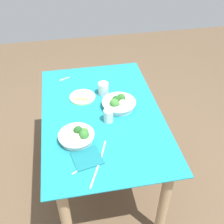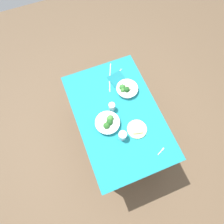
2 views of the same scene
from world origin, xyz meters
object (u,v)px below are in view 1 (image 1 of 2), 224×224
object	(u,v)px
fork_by_near_bowl	(64,79)
napkin_folded_upper	(87,158)
fork_by_far_bowl	(80,169)
water_glass_side	(108,116)
water_glass_center	(103,89)
broccoli_bowl_far	(78,136)
broccoli_bowl_near	(118,103)
table_knife_right	(103,152)
table_knife_left	(95,175)
bread_side_plate	(82,97)

from	to	relation	value
fork_by_near_bowl	napkin_folded_upper	distance (m)	0.92
fork_by_far_bowl	fork_by_near_bowl	bearing A→B (deg)	63.57
napkin_folded_upper	water_glass_side	bearing A→B (deg)	-30.93
water_glass_center	fork_by_far_bowl	distance (m)	0.77
fork_by_near_bowl	broccoli_bowl_far	bearing A→B (deg)	70.02
napkin_folded_upper	broccoli_bowl_near	bearing A→B (deg)	-32.24
water_glass_side	fork_by_near_bowl	xyz separation A→B (m)	(0.60, 0.28, -0.05)
water_glass_side	fork_by_near_bowl	world-z (taller)	water_glass_side
napkin_folded_upper	fork_by_near_bowl	bearing A→B (deg)	5.70
broccoli_bowl_far	fork_by_near_bowl	size ratio (longest dim) A/B	2.59
table_knife_right	napkin_folded_upper	bearing A→B (deg)	125.67
table_knife_right	napkin_folded_upper	distance (m)	0.10
water_glass_center	table_knife_right	world-z (taller)	water_glass_center
broccoli_bowl_far	table_knife_left	world-z (taller)	broccoli_bowl_far
broccoli_bowl_far	water_glass_side	world-z (taller)	water_glass_side
broccoli_bowl_far	table_knife_right	world-z (taller)	broccoli_bowl_far
table_knife_right	table_knife_left	bearing A→B (deg)	176.65
broccoli_bowl_far	table_knife_left	xyz separation A→B (m)	(-0.30, -0.07, -0.03)
table_knife_left	napkin_folded_upper	distance (m)	0.14
bread_side_plate	broccoli_bowl_near	bearing A→B (deg)	-123.02
bread_side_plate	table_knife_right	world-z (taller)	bread_side_plate
broccoli_bowl_far	table_knife_left	bearing A→B (deg)	-167.05
broccoli_bowl_far	fork_by_near_bowl	world-z (taller)	broccoli_bowl_far
broccoli_bowl_near	water_glass_center	bearing A→B (deg)	24.17
water_glass_center	table_knife_left	size ratio (longest dim) A/B	0.51
bread_side_plate	napkin_folded_upper	size ratio (longest dim) A/B	1.19
broccoli_bowl_far	broccoli_bowl_near	size ratio (longest dim) A/B	0.93
fork_by_near_bowl	table_knife_left	world-z (taller)	same
fork_by_far_bowl	water_glass_side	bearing A→B (deg)	30.02
broccoli_bowl_far	table_knife_right	distance (m)	0.20
table_knife_right	water_glass_center	bearing A→B (deg)	10.11
table_knife_left	table_knife_right	world-z (taller)	same
water_glass_side	table_knife_right	world-z (taller)	water_glass_side
bread_side_plate	broccoli_bowl_far	bearing A→B (deg)	170.45
water_glass_center	fork_by_near_bowl	distance (m)	0.40
napkin_folded_upper	bread_side_plate	bearing A→B (deg)	-3.41
water_glass_side	fork_by_near_bowl	bearing A→B (deg)	25.14
bread_side_plate	napkin_folded_upper	xyz separation A→B (m)	(-0.62, 0.04, -0.01)
broccoli_bowl_near	table_knife_right	distance (m)	0.47
fork_by_far_bowl	table_knife_left	xyz separation A→B (m)	(-0.06, -0.08, -0.00)
fork_by_near_bowl	table_knife_right	world-z (taller)	same
water_glass_side	water_glass_center	bearing A→B (deg)	-3.09
fork_by_near_bowl	napkin_folded_upper	size ratio (longest dim) A/B	0.53
fork_by_far_bowl	broccoli_bowl_far	bearing A→B (deg)	59.05
fork_by_far_bowl	table_knife_right	xyz separation A→B (m)	(0.11, -0.15, -0.00)
broccoli_bowl_near	fork_by_far_bowl	bearing A→B (deg)	147.86
water_glass_side	table_knife_right	xyz separation A→B (m)	(-0.29, 0.09, -0.05)
broccoli_bowl_near	water_glass_center	xyz separation A→B (m)	(0.18, 0.08, 0.02)
bread_side_plate	water_glass_side	xyz separation A→B (m)	(-0.31, -0.15, 0.04)
water_glass_side	napkin_folded_upper	size ratio (longest dim) A/B	0.56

